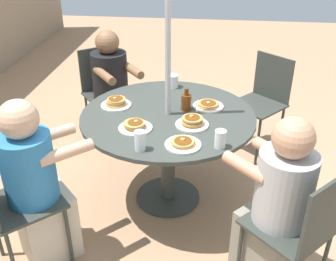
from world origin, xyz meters
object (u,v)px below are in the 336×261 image
object	(u,v)px
diner_east	(37,189)
pancake_plate_a	(208,105)
patio_chair_west	(263,98)
patio_chair_north	(105,88)
drinking_glass_b	(140,141)
coffee_cup	(173,81)
pancake_plate_d	(116,103)
diner_north	(112,95)
patio_chair_south	(301,226)
patio_table	(168,129)
pancake_plate_c	(183,143)
pancake_plate_e	(192,122)
diner_south	(276,211)
syrup_bottle	(186,102)
pancake_plate_b	(135,126)
patio_chair_east	(10,201)
drinking_glass_a	(220,139)

from	to	relation	value
diner_east	pancake_plate_a	xyz separation A→B (m)	(0.82, -0.99, 0.23)
patio_chair_west	patio_chair_north	bearing A→B (deg)	40.02
diner_east	drinking_glass_b	bearing A→B (deg)	63.31
coffee_cup	pancake_plate_d	bearing A→B (deg)	136.70
diner_north	patio_chair_south	distance (m)	2.13
diner_north	patio_table	bearing A→B (deg)	90.00
pancake_plate_d	pancake_plate_c	bearing A→B (deg)	-133.10
pancake_plate_e	diner_south	bearing A→B (deg)	-136.53
pancake_plate_e	syrup_bottle	bearing A→B (deg)	13.88
pancake_plate_a	coffee_cup	xyz separation A→B (m)	(0.34, 0.30, 0.04)
patio_table	pancake_plate_b	distance (m)	0.34
diner_south	pancake_plate_c	distance (m)	0.66
patio_chair_east	diner_east	distance (m)	0.17
patio_chair_north	syrup_bottle	world-z (taller)	syrup_bottle
patio_chair_east	patio_chair_south	size ratio (longest dim) A/B	1.00
patio_chair_north	diner_east	distance (m)	1.58
patio_chair_east	pancake_plate_d	world-z (taller)	patio_chair_east
pancake_plate_d	syrup_bottle	bearing A→B (deg)	-90.44
pancake_plate_c	syrup_bottle	distance (m)	0.50
patio_chair_south	syrup_bottle	bearing A→B (deg)	82.66
patio_table	diner_east	distance (m)	0.99
pancake_plate_c	pancake_plate_d	size ratio (longest dim) A/B	1.00
syrup_bottle	coffee_cup	distance (m)	0.43
diner_north	syrup_bottle	bearing A→B (deg)	98.41
patio_chair_west	drinking_glass_b	size ratio (longest dim) A/B	7.18
patio_chair_north	syrup_bottle	distance (m)	1.20
pancake_plate_a	patio_chair_north	bearing A→B (deg)	52.57
diner_east	drinking_glass_a	world-z (taller)	diner_east
patio_chair_north	diner_south	world-z (taller)	diner_south
patio_chair_east	diner_east	bearing A→B (deg)	90.00
diner_south	pancake_plate_a	world-z (taller)	diner_south
pancake_plate_c	pancake_plate_e	distance (m)	0.27
diner_north	diner_south	bearing A→B (deg)	93.39
patio_chair_north	pancake_plate_d	distance (m)	0.91
diner_east	pancake_plate_d	bearing A→B (deg)	113.91
patio_table	pancake_plate_a	distance (m)	0.34
patio_chair_south	coffee_cup	distance (m)	1.57
patio_chair_south	patio_table	bearing A→B (deg)	90.00
patio_chair_west	drinking_glass_a	xyz separation A→B (m)	(-1.27, 0.40, 0.28)
patio_table	pancake_plate_d	bearing A→B (deg)	77.65
diner_south	drinking_glass_a	xyz separation A→B (m)	(0.29, 0.33, 0.28)
pancake_plate_e	syrup_bottle	world-z (taller)	syrup_bottle
patio_table	pancake_plate_b	world-z (taller)	pancake_plate_b
patio_chair_west	syrup_bottle	bearing A→B (deg)	92.03
diner_east	patio_chair_south	distance (m)	1.53
patio_table	pancake_plate_b	xyz separation A→B (m)	(-0.24, 0.19, 0.14)
pancake_plate_a	pancake_plate_b	size ratio (longest dim) A/B	1.00
pancake_plate_e	coffee_cup	xyz separation A→B (m)	(0.64, 0.20, 0.03)
patio_chair_south	diner_south	distance (m)	0.17
pancake_plate_e	drinking_glass_a	xyz separation A→B (m)	(-0.26, -0.19, 0.03)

